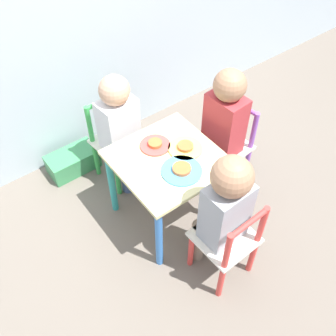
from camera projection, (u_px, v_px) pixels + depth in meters
ground_plane at (168, 214)px, 2.24m from camera, size 6.00×6.00×0.00m
kids_table at (168, 170)px, 1.96m from camera, size 0.50×0.50×0.46m
chair_purple at (226, 146)px, 2.24m from camera, size 0.28×0.28×0.52m
chair_red at (228, 242)px, 1.82m from camera, size 0.27×0.27×0.52m
chair_green at (117, 142)px, 2.27m from camera, size 0.28×0.28×0.52m
child_right at (223, 123)px, 2.06m from camera, size 0.22×0.21×0.78m
child_front at (224, 207)px, 1.69m from camera, size 0.20×0.22×0.77m
child_back at (120, 124)px, 2.11m from camera, size 0.21×0.22×0.73m
plate_right at (185, 148)px, 1.93m from camera, size 0.17×0.17×0.03m
plate_front at (182, 170)px, 1.83m from camera, size 0.19×0.19×0.03m
plate_back at (155, 145)px, 1.95m from camera, size 0.15×0.15×0.03m
storage_bin at (73, 161)px, 2.43m from camera, size 0.31×0.17×0.13m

